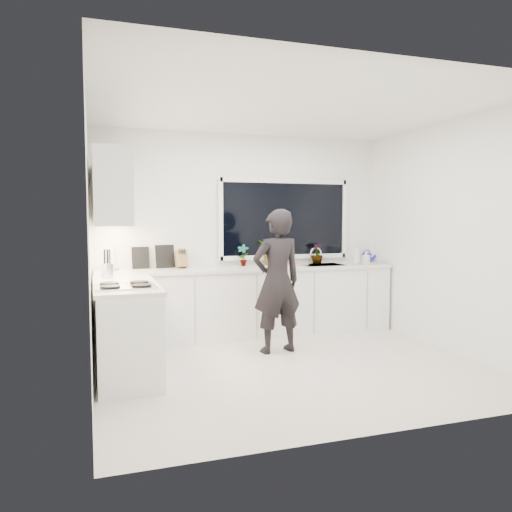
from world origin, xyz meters
name	(u,v)px	position (x,y,z in m)	size (l,w,h in m)	color
floor	(291,367)	(0.00, 0.00, -0.01)	(4.00, 3.50, 0.02)	beige
wall_back	(243,234)	(0.00, 1.76, 1.35)	(4.00, 0.02, 2.70)	white
wall_left	(88,242)	(-2.01, 0.00, 1.35)	(0.02, 3.50, 2.70)	white
wall_right	(451,237)	(2.01, 0.00, 1.35)	(0.02, 3.50, 2.70)	white
ceiling	(292,106)	(0.00, 0.00, 2.71)	(4.00, 3.50, 0.02)	white
window	(285,219)	(0.60, 1.73, 1.55)	(1.80, 0.02, 1.00)	black
base_cabinets_back	(250,303)	(0.00, 1.45, 0.44)	(3.92, 0.58, 0.88)	white
base_cabinets_left	(126,329)	(-1.67, 0.35, 0.44)	(0.58, 1.60, 0.88)	white
countertop_back	(250,269)	(0.00, 1.44, 0.90)	(3.94, 0.62, 0.04)	silver
countertop_left	(125,284)	(-1.67, 0.35, 0.90)	(0.62, 1.60, 0.04)	silver
upper_cabinets	(109,191)	(-1.79, 0.70, 1.85)	(0.34, 2.10, 0.70)	white
sink	(322,268)	(1.05, 1.45, 0.87)	(0.58, 0.42, 0.14)	silver
faucet	(316,256)	(1.05, 1.65, 1.03)	(0.03, 0.03, 0.22)	silver
stovetop	(125,286)	(-1.69, 0.00, 0.94)	(0.56, 0.48, 0.03)	black
person	(277,281)	(0.05, 0.58, 0.84)	(0.61, 0.40, 1.67)	black
pizza_tray	(289,265)	(0.55, 1.42, 0.94)	(0.42, 0.31, 0.03)	silver
pizza	(289,264)	(0.55, 1.42, 0.95)	(0.39, 0.28, 0.01)	#B31D17
watering_can	(367,258)	(1.85, 1.61, 0.98)	(0.14, 0.14, 0.13)	#141BC0
paper_towel_roll	(112,260)	(-1.76, 1.55, 1.05)	(0.11, 0.11, 0.26)	silver
knife_block	(182,260)	(-0.88, 1.59, 1.03)	(0.13, 0.10, 0.22)	#895E40
utensil_crock	(107,271)	(-1.83, 0.80, 1.00)	(0.13, 0.13, 0.16)	silver
picture_frame_large	(140,258)	(-1.39, 1.69, 1.06)	(0.22, 0.02, 0.28)	black
picture_frame_small	(165,256)	(-1.08, 1.69, 1.07)	(0.25, 0.02, 0.30)	black
herb_plants	(277,253)	(0.44, 1.61, 1.08)	(1.29, 0.32, 0.34)	#26662D
soap_bottles	(360,256)	(1.55, 1.30, 1.04)	(0.27, 0.12, 0.27)	#D8BF66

